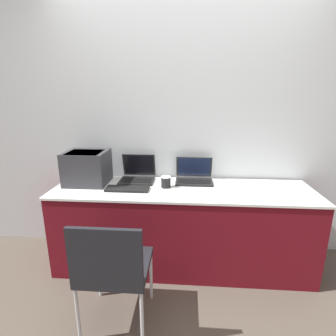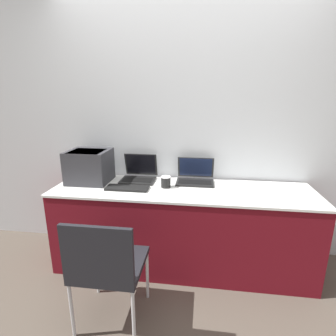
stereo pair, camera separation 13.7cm
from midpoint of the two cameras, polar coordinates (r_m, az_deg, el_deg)
name	(u,v)px [view 1 (the left image)]	position (r m, az deg, el deg)	size (l,w,h in m)	color
ground_plane	(180,285)	(2.48, 1.01, -24.12)	(14.00, 14.00, 0.00)	brown
wall_back	(184,125)	(2.61, 2.05, 9.30)	(8.00, 0.05, 2.60)	silver
table	(182,227)	(2.52, 1.48, -12.76)	(2.34, 0.64, 0.77)	maroon
printer	(87,166)	(2.59, -18.67, 0.36)	(0.38, 0.35, 0.31)	#333338
laptop_left	(137,175)	(2.60, -8.17, -1.51)	(0.33, 0.30, 0.25)	black
laptop_right	(194,176)	(2.54, 4.16, -1.85)	(0.35, 0.28, 0.23)	black
external_keyboard	(127,189)	(2.36, -10.49, -4.51)	(0.38, 0.15, 0.02)	black
coffee_cup	(166,182)	(2.38, -2.12, -3.05)	(0.09, 0.09, 0.10)	black
chair	(113,265)	(1.89, -14.10, -19.91)	(0.46, 0.46, 0.85)	black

